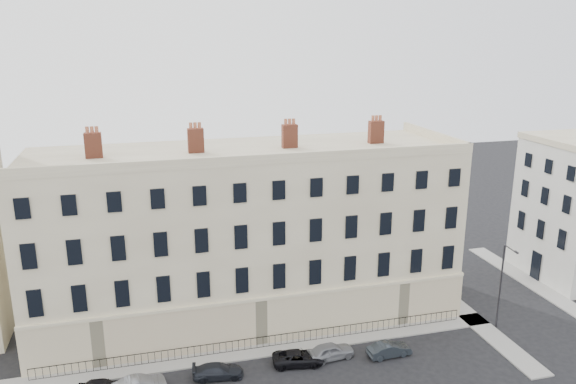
# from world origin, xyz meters

# --- Properties ---
(ground) EXTENTS (160.00, 160.00, 0.00)m
(ground) POSITION_xyz_m (0.00, 0.00, 0.00)
(ground) COLOR black
(ground) RESTS_ON ground
(terrace) EXTENTS (36.22, 12.22, 17.00)m
(terrace) POSITION_xyz_m (-5.97, 11.97, 7.50)
(terrace) COLOR #BFB08E
(terrace) RESTS_ON ground
(pavement_terrace) EXTENTS (48.00, 2.00, 0.12)m
(pavement_terrace) POSITION_xyz_m (-10.00, 5.00, 0.06)
(pavement_terrace) COLOR gray
(pavement_terrace) RESTS_ON ground
(pavement_east_return) EXTENTS (2.00, 24.00, 0.12)m
(pavement_east_return) POSITION_xyz_m (13.00, 8.00, 0.06)
(pavement_east_return) COLOR gray
(pavement_east_return) RESTS_ON ground
(pavement_adjacent) EXTENTS (2.00, 20.00, 0.12)m
(pavement_adjacent) POSITION_xyz_m (23.00, 10.00, 0.06)
(pavement_adjacent) COLOR gray
(pavement_adjacent) RESTS_ON ground
(railings) EXTENTS (35.00, 0.04, 0.96)m
(railings) POSITION_xyz_m (-6.00, 5.40, 0.55)
(railings) COLOR black
(railings) RESTS_ON ground
(car_c) EXTENTS (3.89, 1.96, 1.09)m
(car_c) POSITION_xyz_m (-10.08, 2.34, 0.54)
(car_c) COLOR black
(car_c) RESTS_ON ground
(car_d) EXTENTS (4.21, 2.37, 1.11)m
(car_d) POSITION_xyz_m (-3.88, 2.48, 0.56)
(car_d) COLOR black
(car_d) RESTS_ON ground
(car_e) EXTENTS (3.90, 1.92, 1.28)m
(car_e) POSITION_xyz_m (-1.23, 2.60, 0.64)
(car_e) COLOR gray
(car_e) RESTS_ON ground
(car_f) EXTENTS (3.56, 1.41, 1.15)m
(car_f) POSITION_xyz_m (3.31, 1.71, 0.58)
(car_f) COLOR #20262B
(car_f) RESTS_ON ground
(streetlamp) EXTENTS (0.31, 1.64, 7.56)m
(streetlamp) POSITION_xyz_m (14.26, 3.44, 4.19)
(streetlamp) COLOR #2C2B30
(streetlamp) RESTS_ON ground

